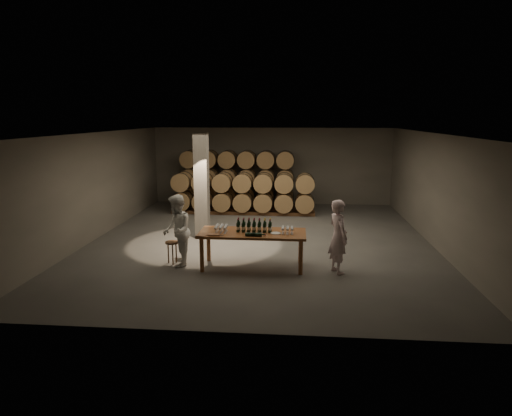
# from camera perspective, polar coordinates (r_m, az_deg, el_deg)

# --- Properties ---
(room) EXTENTS (12.00, 12.00, 12.00)m
(room) POSITION_cam_1_polar(r_m,az_deg,el_deg) (13.90, -6.80, 2.74)
(room) COLOR #555350
(room) RESTS_ON ground
(tasting_table) EXTENTS (2.60, 1.10, 0.90)m
(tasting_table) POSITION_cam_1_polar(r_m,az_deg,el_deg) (11.17, -0.44, -3.54)
(tasting_table) COLOR brown
(tasting_table) RESTS_ON ground
(barrel_stack_back) EXTENTS (4.70, 0.95, 2.31)m
(barrel_stack_back) POSITION_cam_1_polar(r_m,az_deg,el_deg) (18.76, -2.32, 3.82)
(barrel_stack_back) COLOR #53321C
(barrel_stack_back) RESTS_ON ground
(barrel_stack_front) EXTENTS (5.48, 0.95, 1.57)m
(barrel_stack_front) POSITION_cam_1_polar(r_m,az_deg,el_deg) (17.40, -1.62, 1.99)
(barrel_stack_front) COLOR #53321C
(barrel_stack_front) RESTS_ON ground
(bottle_cluster) EXTENTS (0.86, 0.23, 0.33)m
(bottle_cluster) POSITION_cam_1_polar(r_m,az_deg,el_deg) (11.16, -0.24, -2.39)
(bottle_cluster) COLOR black
(bottle_cluster) RESTS_ON tasting_table
(lying_bottles) EXTENTS (0.49, 0.09, 0.09)m
(lying_bottles) POSITION_cam_1_polar(r_m,az_deg,el_deg) (10.75, -0.26, -3.33)
(lying_bottles) COLOR black
(lying_bottles) RESTS_ON tasting_table
(glass_cluster_left) EXTENTS (0.30, 0.41, 0.17)m
(glass_cluster_left) POSITION_cam_1_polar(r_m,az_deg,el_deg) (11.17, -4.38, -2.38)
(glass_cluster_left) COLOR silver
(glass_cluster_left) RESTS_ON tasting_table
(glass_cluster_right) EXTENTS (0.30, 0.30, 0.16)m
(glass_cluster_right) POSITION_cam_1_polar(r_m,az_deg,el_deg) (11.04, 3.96, -2.57)
(glass_cluster_right) COLOR silver
(glass_cluster_right) RESTS_ON tasting_table
(plate) EXTENTS (0.25, 0.25, 0.01)m
(plate) POSITION_cam_1_polar(r_m,az_deg,el_deg) (11.02, 2.46, -3.16)
(plate) COLOR silver
(plate) RESTS_ON tasting_table
(notebook_near) EXTENTS (0.29, 0.24, 0.03)m
(notebook_near) POSITION_cam_1_polar(r_m,az_deg,el_deg) (10.91, -5.27, -3.32)
(notebook_near) COLOR brown
(notebook_near) RESTS_ON tasting_table
(notebook_corner) EXTENTS (0.30, 0.35, 0.03)m
(notebook_corner) POSITION_cam_1_polar(r_m,az_deg,el_deg) (10.89, -6.70, -3.38)
(notebook_corner) COLOR brown
(notebook_corner) RESTS_ON tasting_table
(pen) EXTENTS (0.15, 0.04, 0.01)m
(pen) POSITION_cam_1_polar(r_m,az_deg,el_deg) (10.83, -4.46, -3.47)
(pen) COLOR black
(pen) RESTS_ON tasting_table
(stool) EXTENTS (0.34, 0.34, 0.57)m
(stool) POSITION_cam_1_polar(r_m,az_deg,el_deg) (11.74, -10.44, -4.65)
(stool) COLOR #53321C
(stool) RESTS_ON ground
(person_man) EXTENTS (0.65, 0.76, 1.78)m
(person_man) POSITION_cam_1_polar(r_m,az_deg,el_deg) (10.96, 10.24, -3.53)
(person_man) COLOR #F5D4DA
(person_man) RESTS_ON ground
(person_woman) EXTENTS (0.88, 1.02, 1.79)m
(person_woman) POSITION_cam_1_polar(r_m,az_deg,el_deg) (11.46, -9.87, -2.81)
(person_woman) COLOR white
(person_woman) RESTS_ON ground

